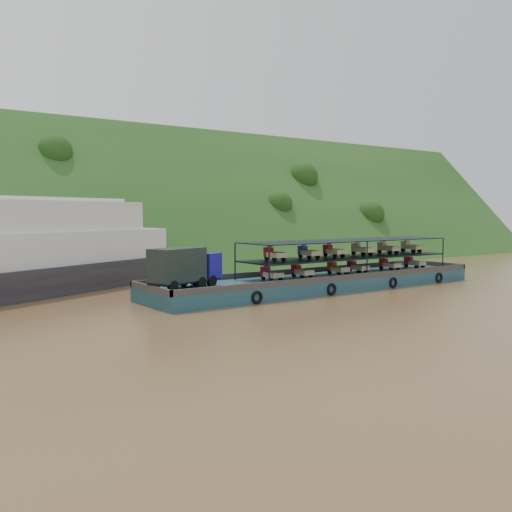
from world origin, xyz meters
TOP-DOWN VIEW (x-y plane):
  - ground at (0.00, 0.00)m, footprint 160.00×160.00m
  - hillside at (0.00, 36.00)m, footprint 140.00×39.60m
  - cargo_barge at (2.39, 0.13)m, footprint 35.10×7.18m

SIDE VIEW (x-z plane):
  - ground at x=0.00m, z-range 0.00..0.00m
  - hillside at x=0.00m, z-range -19.80..19.80m
  - cargo_barge at x=2.39m, z-range -1.16..3.38m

